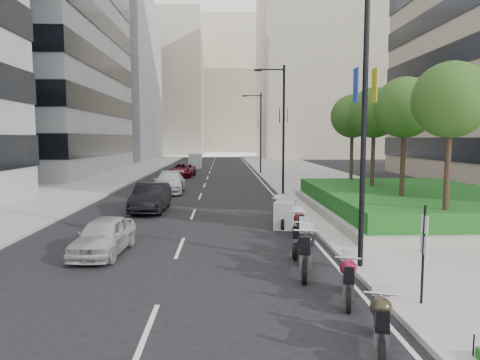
{
  "coord_description": "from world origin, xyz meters",
  "views": [
    {
      "loc": [
        0.12,
        -11.61,
        4.05
      ],
      "look_at": [
        0.94,
        9.2,
        2.0
      ],
      "focal_mm": 32.0,
      "sensor_mm": 36.0,
      "label": 1
    }
  ],
  "objects": [
    {
      "name": "building_cream_right",
      "position": [
        22.0,
        80.0,
        18.0
      ],
      "size": [
        28.0,
        24.0,
        36.0
      ],
      "primitive_type": "cube",
      "color": "#B7AD93",
      "rests_on": "ground"
    },
    {
      "name": "hedge",
      "position": [
        10.0,
        10.0,
        0.95
      ],
      "size": [
        9.4,
        13.4,
        0.8
      ],
      "primitive_type": "cube",
      "color": "#154B17",
      "rests_on": "planter"
    },
    {
      "name": "lane_centre",
      "position": [
        -1.5,
        30.0,
        0.01
      ],
      "size": [
        0.12,
        100.0,
        0.01
      ],
      "primitive_type": "cube",
      "color": "silver",
      "rests_on": "ground"
    },
    {
      "name": "parking_sign",
      "position": [
        4.8,
        -2.0,
        1.46
      ],
      "size": [
        0.06,
        0.32,
        2.5
      ],
      "color": "black",
      "rests_on": "ground"
    },
    {
      "name": "ground",
      "position": [
        0.0,
        0.0,
        0.0
      ],
      "size": [
        160.0,
        160.0,
        0.0
      ],
      "primitive_type": "plane",
      "color": "black",
      "rests_on": "ground"
    },
    {
      "name": "motorcycle_1",
      "position": [
        3.22,
        -1.39,
        0.53
      ],
      "size": [
        0.77,
        1.94,
        0.99
      ],
      "rotation": [
        0.0,
        0.0,
        1.3
      ],
      "color": "black",
      "rests_on": "ground"
    },
    {
      "name": "building_grey_far",
      "position": [
        -24.0,
        70.0,
        15.0
      ],
      "size": [
        22.0,
        26.0,
        30.0
      ],
      "primitive_type": "cube",
      "color": "gray",
      "rests_on": "ground"
    },
    {
      "name": "motorcycle_2",
      "position": [
        2.57,
        0.77,
        0.65
      ],
      "size": [
        0.87,
        2.41,
        1.22
      ],
      "rotation": [
        0.0,
        0.0,
        1.35
      ],
      "color": "black",
      "rests_on": "ground"
    },
    {
      "name": "tree_1",
      "position": [
        8.5,
        8.0,
        5.42
      ],
      "size": [
        2.8,
        2.8,
        6.3
      ],
      "color": "#332319",
      "rests_on": "planter"
    },
    {
      "name": "car_d",
      "position": [
        -4.16,
        33.07,
        0.7
      ],
      "size": [
        2.69,
        5.2,
        1.4
      ],
      "primitive_type": "imported",
      "rotation": [
        0.0,
        0.0,
        -0.07
      ],
      "color": "#590A1D",
      "rests_on": "ground"
    },
    {
      "name": "lamp_post_1",
      "position": [
        4.14,
        18.0,
        5.07
      ],
      "size": [
        2.34,
        0.45,
        9.0
      ],
      "color": "black",
      "rests_on": "ground"
    },
    {
      "name": "car_a",
      "position": [
        -4.07,
        3.24,
        0.65
      ],
      "size": [
        1.76,
        3.88,
        1.29
      ],
      "primitive_type": "imported",
      "rotation": [
        0.0,
        0.0,
        -0.06
      ],
      "color": "#AEADAF",
      "rests_on": "ground"
    },
    {
      "name": "lamp_post_2",
      "position": [
        4.14,
        36.0,
        5.07
      ],
      "size": [
        2.34,
        0.45,
        9.0
      ],
      "color": "black",
      "rests_on": "ground"
    },
    {
      "name": "lane_edge",
      "position": [
        3.7,
        30.0,
        0.01
      ],
      "size": [
        0.12,
        100.0,
        0.01
      ],
      "primitive_type": "cube",
      "color": "silver",
      "rests_on": "ground"
    },
    {
      "name": "tree_2",
      "position": [
        8.5,
        12.0,
        5.42
      ],
      "size": [
        2.8,
        2.8,
        6.3
      ],
      "color": "#332319",
      "rests_on": "planter"
    },
    {
      "name": "sidewalk_left",
      "position": [
        -12.0,
        30.0,
        0.07
      ],
      "size": [
        8.0,
        100.0,
        0.15
      ],
      "primitive_type": "cube",
      "color": "#9E9B93",
      "rests_on": "ground"
    },
    {
      "name": "motorcycle_0",
      "position": [
        3.11,
        -3.91,
        0.53
      ],
      "size": [
        0.84,
        1.91,
        0.98
      ],
      "rotation": [
        0.0,
        0.0,
        1.24
      ],
      "color": "black",
      "rests_on": "ground"
    },
    {
      "name": "delivery_van",
      "position": [
        -3.65,
        46.59,
        0.9
      ],
      "size": [
        1.95,
        4.69,
        1.94
      ],
      "rotation": [
        0.0,
        0.0,
        0.04
      ],
      "color": "#B4B5B7",
      "rests_on": "ground"
    },
    {
      "name": "building_cream_centre",
      "position": [
        2.0,
        120.0,
        19.0
      ],
      "size": [
        30.0,
        24.0,
        38.0
      ],
      "primitive_type": "cube",
      "color": "#B7AD93",
      "rests_on": "ground"
    },
    {
      "name": "motorcycle_5",
      "position": [
        2.98,
        7.52,
        0.62
      ],
      "size": [
        1.38,
        2.21,
        1.25
      ],
      "rotation": [
        0.0,
        0.0,
        1.29
      ],
      "color": "black",
      "rests_on": "ground"
    },
    {
      "name": "motorcycle_3",
      "position": [
        2.83,
        2.95,
        0.56
      ],
      "size": [
        1.0,
        1.99,
        1.05
      ],
      "rotation": [
        0.0,
        0.0,
        1.17
      ],
      "color": "black",
      "rests_on": "ground"
    },
    {
      "name": "building_cream_left",
      "position": [
        -18.0,
        100.0,
        17.0
      ],
      "size": [
        26.0,
        24.0,
        34.0
      ],
      "primitive_type": "cube",
      "color": "#B7AD93",
      "rests_on": "ground"
    },
    {
      "name": "tree_0",
      "position": [
        8.5,
        4.0,
        5.42
      ],
      "size": [
        2.8,
        2.8,
        6.3
      ],
      "color": "#332319",
      "rests_on": "planter"
    },
    {
      "name": "lamp_post_0",
      "position": [
        4.14,
        1.0,
        5.07
      ],
      "size": [
        2.34,
        0.45,
        9.0
      ],
      "color": "black",
      "rests_on": "ground"
    },
    {
      "name": "motorcycle_4",
      "position": [
        3.15,
        5.03,
        0.57
      ],
      "size": [
        0.71,
        2.13,
        1.06
      ],
      "rotation": [
        0.0,
        0.0,
        1.47
      ],
      "color": "black",
      "rests_on": "ground"
    },
    {
      "name": "tree_3",
      "position": [
        8.5,
        16.0,
        5.42
      ],
      "size": [
        2.8,
        2.8,
        6.3
      ],
      "color": "#332319",
      "rests_on": "planter"
    },
    {
      "name": "car_c",
      "position": [
        -3.89,
        20.14,
        0.76
      ],
      "size": [
        2.22,
        5.26,
        1.51
      ],
      "primitive_type": "imported",
      "rotation": [
        0.0,
        0.0,
        0.02
      ],
      "color": "silver",
      "rests_on": "ground"
    },
    {
      "name": "car_b",
      "position": [
        -3.89,
        12.02,
        0.77
      ],
      "size": [
        1.74,
        4.72,
        1.55
      ],
      "primitive_type": "imported",
      "rotation": [
        0.0,
        0.0,
        -0.02
      ],
      "color": "black",
      "rests_on": "ground"
    },
    {
      "name": "motorcycle_6",
      "position": [
        2.88,
        9.59,
        0.52
      ],
      "size": [
        0.66,
        1.97,
        0.98
      ],
      "rotation": [
        0.0,
        0.0,
        1.43
      ],
      "color": "black",
      "rests_on": "ground"
    },
    {
      "name": "planter",
      "position": [
        10.0,
        10.0,
        0.35
      ],
      "size": [
        10.0,
        14.0,
        0.4
      ],
      "primitive_type": "cube",
      "color": "gray",
      "rests_on": "sidewalk_right"
    },
    {
      "name": "sidewalk_right",
      "position": [
        9.0,
        30.0,
        0.07
      ],
      "size": [
        10.0,
        100.0,
        0.15
      ],
      "primitive_type": "cube",
      "color": "#9E9B93",
      "rests_on": "ground"
    }
  ]
}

